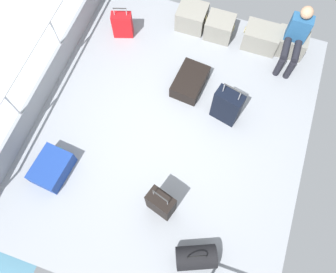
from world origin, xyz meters
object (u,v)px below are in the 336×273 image
at_px(suitcase_0, 52,168).
at_px(suitcase_3, 161,203).
at_px(cargo_crate_3, 290,43).
at_px(passenger_seated, 296,37).
at_px(cargo_crate_1, 220,27).
at_px(suitcase_4, 190,82).
at_px(suitcase_2, 122,25).
at_px(cargo_crate_0, 192,17).
at_px(duffel_bag, 196,257).
at_px(suitcase_1, 227,106).
at_px(cargo_crate_2, 261,38).

height_order(suitcase_0, suitcase_3, suitcase_3).
xyz_separation_m(cargo_crate_3, passenger_seated, (0.00, -0.19, 0.38)).
relative_size(cargo_crate_1, suitcase_4, 0.70).
height_order(passenger_seated, suitcase_2, passenger_seated).
bearing_deg(cargo_crate_0, suitcase_2, -151.35).
xyz_separation_m(cargo_crate_3, duffel_bag, (-0.52, -3.95, -0.04)).
xyz_separation_m(passenger_seated, suitcase_1, (-0.74, -1.47, -0.24)).
distance_m(cargo_crate_1, cargo_crate_2, 0.76).
bearing_deg(suitcase_1, suitcase_3, -104.98).
bearing_deg(suitcase_2, passenger_seated, 8.35).
distance_m(cargo_crate_3, passenger_seated, 0.43).
xyz_separation_m(suitcase_3, duffel_bag, (0.69, -0.52, -0.14)).
bearing_deg(suitcase_1, cargo_crate_3, 65.99).
xyz_separation_m(cargo_crate_3, suitcase_0, (-2.98, -3.43, -0.07)).
distance_m(cargo_crate_2, suitcase_0, 4.19).
bearing_deg(suitcase_3, suitcase_2, 121.51).
distance_m(suitcase_3, duffel_bag, 0.87).
height_order(cargo_crate_3, suitcase_2, suitcase_2).
bearing_deg(suitcase_3, cargo_crate_2, 78.37).
bearing_deg(suitcase_4, duffel_bag, -70.80).
relative_size(cargo_crate_1, suitcase_2, 0.78).
distance_m(cargo_crate_1, suitcase_1, 1.69).
xyz_separation_m(cargo_crate_2, suitcase_0, (-2.46, -3.38, -0.07)).
relative_size(suitcase_0, suitcase_4, 0.90).
bearing_deg(passenger_seated, cargo_crate_2, 165.19).
relative_size(cargo_crate_3, suitcase_1, 0.62).
bearing_deg(suitcase_2, duffel_bag, -54.05).
distance_m(suitcase_2, duffel_bag, 4.12).
relative_size(cargo_crate_2, suitcase_2, 0.98).
relative_size(cargo_crate_2, suitcase_3, 0.84).
xyz_separation_m(cargo_crate_0, cargo_crate_3, (1.82, 0.01, -0.00)).
height_order(suitcase_1, duffel_bag, suitcase_1).
bearing_deg(suitcase_3, suitcase_4, 96.33).
bearing_deg(suitcase_2, suitcase_1, -25.20).
distance_m(cargo_crate_3, suitcase_3, 3.64).
distance_m(passenger_seated, duffel_bag, 3.82).
relative_size(cargo_crate_2, suitcase_4, 0.88).
relative_size(cargo_crate_0, passenger_seated, 0.49).
bearing_deg(duffel_bag, passenger_seated, 82.12).
bearing_deg(passenger_seated, suitcase_3, -110.48).
height_order(cargo_crate_0, suitcase_3, suitcase_3).
height_order(suitcase_0, suitcase_1, suitcase_1).
relative_size(cargo_crate_1, cargo_crate_2, 0.80).
bearing_deg(cargo_crate_3, suitcase_3, -109.46).
relative_size(suitcase_2, suitcase_3, 0.86).
relative_size(cargo_crate_1, suitcase_0, 0.78).
relative_size(cargo_crate_2, suitcase_1, 0.72).
bearing_deg(cargo_crate_0, cargo_crate_2, -1.85).
bearing_deg(suitcase_4, suitcase_0, -125.37).
height_order(cargo_crate_0, cargo_crate_3, cargo_crate_0).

